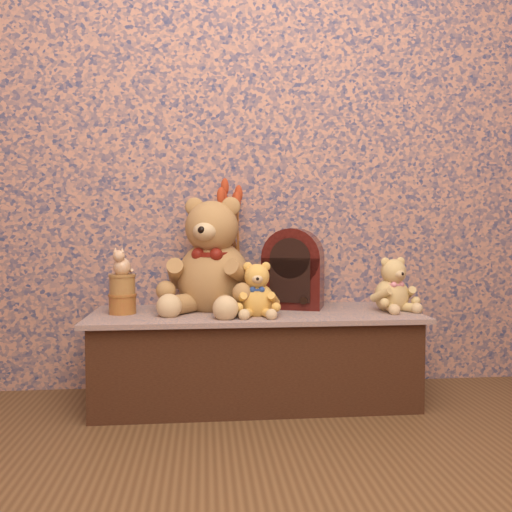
% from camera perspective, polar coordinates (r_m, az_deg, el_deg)
% --- Properties ---
extents(display_shelf, '(1.37, 0.52, 0.39)m').
position_cam_1_polar(display_shelf, '(2.31, -0.12, -10.71)').
color(display_shelf, '#374D72').
rests_on(display_shelf, ground).
extents(teddy_large, '(0.55, 0.60, 0.52)m').
position_cam_1_polar(teddy_large, '(2.31, -4.56, 0.67)').
color(teddy_large, olive).
rests_on(teddy_large, display_shelf).
extents(teddy_medium, '(0.20, 0.23, 0.23)m').
position_cam_1_polar(teddy_medium, '(2.16, 0.09, -3.31)').
color(teddy_medium, gold).
rests_on(teddy_medium, display_shelf).
extents(teddy_small, '(0.25, 0.28, 0.25)m').
position_cam_1_polar(teddy_small, '(2.37, 14.34, -2.70)').
color(teddy_small, tan).
rests_on(teddy_small, display_shelf).
extents(cathedral_radio, '(0.30, 0.26, 0.35)m').
position_cam_1_polar(cathedral_radio, '(2.38, 4.03, -1.28)').
color(cathedral_radio, '#340C09').
rests_on(cathedral_radio, display_shelf).
extents(ceramic_vase, '(0.15, 0.15, 0.21)m').
position_cam_1_polar(ceramic_vase, '(2.39, -2.77, -3.01)').
color(ceramic_vase, tan).
rests_on(ceramic_vase, display_shelf).
extents(dried_stalks, '(0.25, 0.25, 0.43)m').
position_cam_1_polar(dried_stalks, '(2.38, -2.79, 4.65)').
color(dried_stalks, '#B63B1D').
rests_on(dried_stalks, ceramic_vase).
extents(biscuit_tin_lower, '(0.14, 0.14, 0.08)m').
position_cam_1_polar(biscuit_tin_lower, '(2.29, -14.10, -5.01)').
color(biscuit_tin_lower, '#B09433').
rests_on(biscuit_tin_lower, display_shelf).
extents(biscuit_tin_upper, '(0.13, 0.13, 0.08)m').
position_cam_1_polar(biscuit_tin_upper, '(2.28, -14.12, -3.00)').
color(biscuit_tin_upper, tan).
rests_on(biscuit_tin_upper, biscuit_tin_lower).
extents(cat_figurine, '(0.11, 0.11, 0.12)m').
position_cam_1_polar(cat_figurine, '(2.27, -14.16, -0.51)').
color(cat_figurine, silver).
rests_on(cat_figurine, biscuit_tin_upper).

